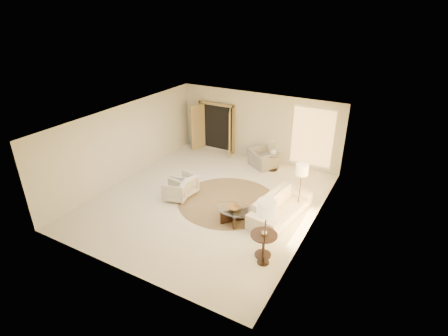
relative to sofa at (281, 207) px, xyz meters
The scene contains 18 objects.
room 2.73m from the sofa, behind, with size 7.04×8.04×2.83m.
windows_right 1.36m from the sofa, ahead, with size 0.10×6.40×2.40m, color #FFC466, non-canonical shape.
window_back_corner 3.90m from the sofa, 93.39° to the left, with size 1.70×0.10×2.40m, color #FFC466, non-canonical shape.
curtains_right 1.52m from the sofa, 43.10° to the left, with size 0.06×5.20×2.60m, color tan, non-canonical shape.
french_doors 5.77m from the sofa, 140.56° to the left, with size 1.95×0.66×2.16m.
area_rug 1.90m from the sofa, behind, with size 3.36×3.36×0.01m, color #483521.
sofa is the anchor object (origin of this frame).
armchair_left 3.45m from the sofa, behind, with size 0.76×0.71×0.78m, color silver.
armchair_right 3.54m from the sofa, 168.98° to the right, with size 0.74×0.69×0.76m, color silver.
accent_chair 3.68m from the sofa, 122.38° to the left, with size 1.08×0.70×0.94m, color gray.
coffee_table 1.47m from the sofa, 141.02° to the right, with size 1.33×1.33×0.44m.
end_table 1.96m from the sofa, 82.61° to the right, with size 0.71×0.71×0.67m.
side_table 3.38m from the sofa, 116.15° to the left, with size 0.57×0.57×0.66m.
floor_lamp_near 1.25m from the sofa, 60.25° to the left, with size 0.39×0.39×1.62m.
floor_lamp_far 2.55m from the sofa, 80.34° to the right, with size 0.45×0.45×1.84m.
bowl 1.47m from the sofa, 141.02° to the right, with size 0.38×0.38×0.09m, color brown.
end_vase 2.00m from the sofa, 82.61° to the right, with size 0.15×0.15×0.16m, color silver.
side_vase 3.40m from the sofa, 116.15° to the left, with size 0.25×0.25×0.26m, color silver.
Camera 1 is at (5.43, -8.68, 6.09)m, focal length 28.00 mm.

